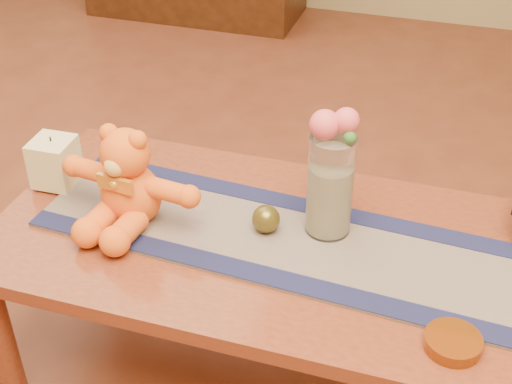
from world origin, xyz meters
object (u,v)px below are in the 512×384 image
(glass_vase, at_px, (330,185))
(amber_dish, at_px, (453,342))
(teddy_bear, at_px, (129,176))
(bronze_ball, at_px, (266,219))
(pillar_candle, at_px, (55,162))

(glass_vase, xyz_separation_m, amber_dish, (0.33, -0.30, -0.12))
(teddy_bear, relative_size, bronze_ball, 5.15)
(amber_dish, bearing_deg, teddy_bear, 165.85)
(glass_vase, distance_m, amber_dish, 0.46)
(bronze_ball, bearing_deg, pillar_candle, 176.65)
(teddy_bear, bearing_deg, glass_vase, 17.81)
(glass_vase, bearing_deg, pillar_candle, -178.79)
(bronze_ball, distance_m, amber_dish, 0.53)
(teddy_bear, xyz_separation_m, bronze_ball, (0.34, 0.04, -0.09))
(glass_vase, height_order, amber_dish, glass_vase)
(teddy_bear, distance_m, bronze_ball, 0.35)
(glass_vase, bearing_deg, teddy_bear, -168.86)
(pillar_candle, distance_m, amber_dish, 1.11)
(pillar_candle, relative_size, glass_vase, 0.49)
(teddy_bear, height_order, pillar_candle, teddy_bear)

